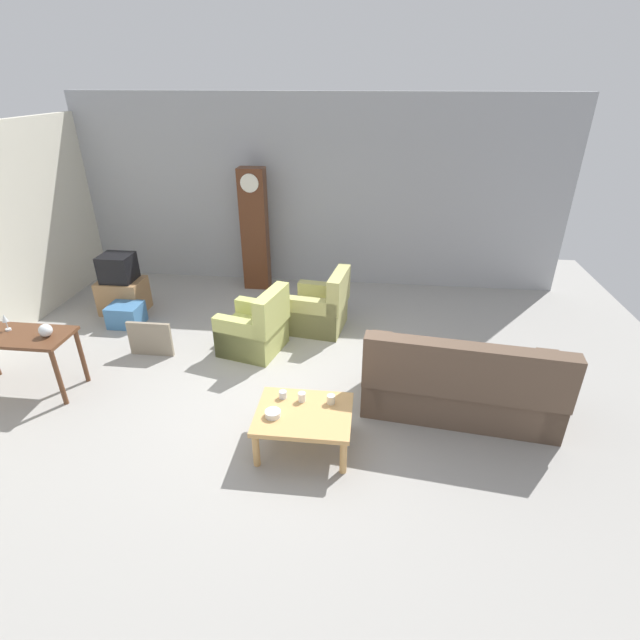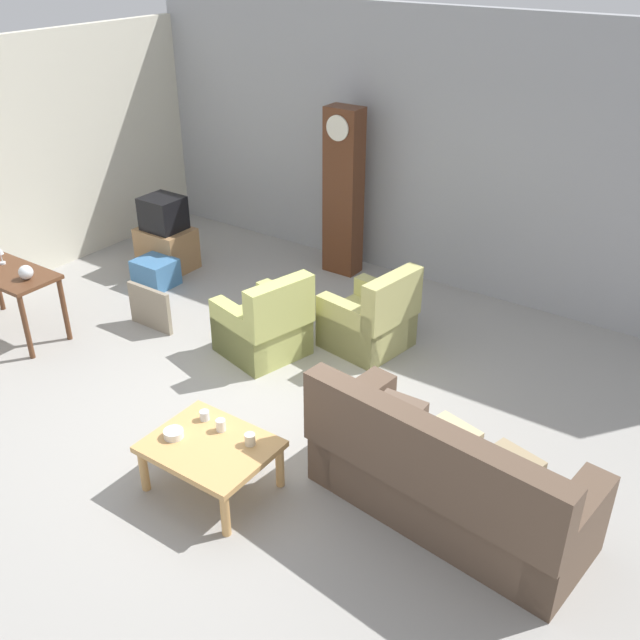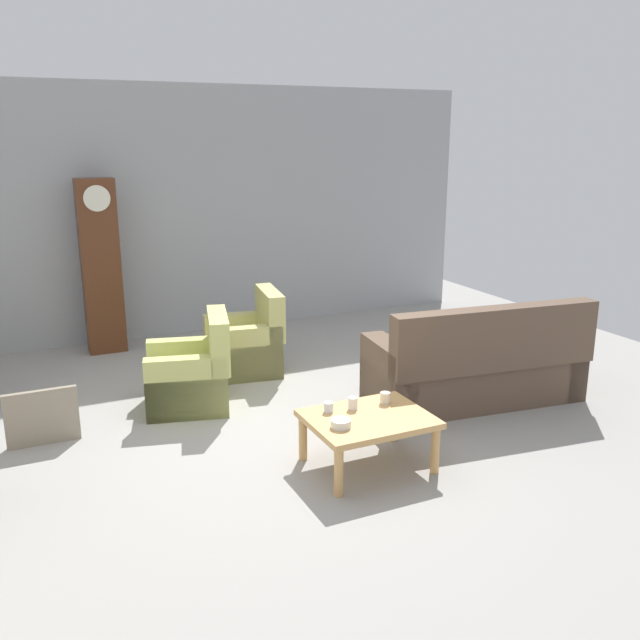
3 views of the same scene
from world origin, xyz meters
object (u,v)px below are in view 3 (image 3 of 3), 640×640
Objects in this scene: coffee_table_wood at (368,423)px; bowl_white_stacked at (341,423)px; grandfather_clock at (101,267)px; armchair_olive_near at (192,376)px; cup_cream_tall at (385,398)px; framed_picture_leaning at (42,417)px; couch_floral at (477,368)px; cup_white_porcelain at (353,403)px; armchair_olive_far at (247,345)px; cup_blue_rimmed at (329,407)px.

bowl_white_stacked is at bearing -162.07° from coffee_table_wood.
coffee_table_wood is 4.32m from grandfather_clock.
armchair_olive_near reaches higher than cup_cream_tall.
cup_cream_tall reaches higher than framed_picture_leaning.
cup_white_porcelain is (-1.69, -0.56, 0.12)m from couch_floral.
armchair_olive_far is at bearing 133.81° from couch_floral.
couch_floral reaches higher than bowl_white_stacked.
cup_white_porcelain is at bearing -70.36° from grandfather_clock.
cup_white_porcelain is (0.89, -1.65, 0.17)m from armchair_olive_near.
framed_picture_leaning is (-3.97, 0.80, -0.11)m from couch_floral.
armchair_olive_near is at bearing 157.07° from couch_floral.
framed_picture_leaning is (-1.39, -0.29, -0.06)m from armchair_olive_near.
framed_picture_leaning is at bearing 147.27° from cup_blue_rimmed.
armchair_olive_far is at bearing 98.75° from cup_cream_tall.
armchair_olive_far is 5.88× the size of bowl_white_stacked.
armchair_olive_far is (-1.75, 1.83, -0.05)m from couch_floral.
grandfather_clock is 22.23× the size of cup_cream_tall.
cup_cream_tall is at bearing 26.34° from bowl_white_stacked.
coffee_table_wood is 0.34m from cup_blue_rimmed.
couch_floral is 22.13× the size of cup_white_porcelain.
armchair_olive_far is (0.82, 0.74, 0.00)m from armchair_olive_near.
couch_floral is 23.26× the size of cup_cream_tall.
bowl_white_stacked is (2.03, -1.64, 0.22)m from framed_picture_leaning.
cup_white_porcelain is at bearing -88.38° from armchair_olive_far.
couch_floral is 27.30× the size of cup_blue_rimmed.
cup_cream_tall is (-1.39, -0.57, 0.12)m from couch_floral.
grandfather_clock is 4.24m from cup_cream_tall.
cup_cream_tall is (2.58, -1.37, 0.23)m from framed_picture_leaning.
cup_cream_tall reaches higher than coffee_table_wood.
coffee_table_wood is (0.94, -1.83, 0.06)m from armchair_olive_near.
couch_floral is 1.97m from cup_blue_rimmed.
grandfather_clock is at bearing 109.64° from cup_white_porcelain.
armchair_olive_near is at bearing -77.61° from grandfather_clock.
armchair_olive_near is 0.99× the size of coffee_table_wood.
grandfather_clock is 13.36× the size of bowl_white_stacked.
framed_picture_leaning is (-2.21, -1.03, -0.06)m from armchair_olive_far.
bowl_white_stacked is at bearing -156.59° from couch_floral.
coffee_table_wood is 0.32m from bowl_white_stacked.
grandfather_clock is at bearing 109.38° from coffee_table_wood.
cup_cream_tall is (1.67, -3.85, -0.57)m from grandfather_clock.
couch_floral reaches higher than framed_picture_leaning.
cup_white_porcelain is (2.28, -1.37, 0.24)m from framed_picture_leaning.
armchair_olive_near reaches higher than framed_picture_leaning.
coffee_table_wood is 1.60× the size of framed_picture_leaning.
cup_white_porcelain reaches higher than framed_picture_leaning.
cup_cream_tall is at bearing -66.51° from grandfather_clock.
armchair_olive_far is 0.44× the size of grandfather_clock.
coffee_table_wood is 10.20× the size of cup_cream_tall.
framed_picture_leaning reaches higher than coffee_table_wood.
armchair_olive_far is 2.44m from framed_picture_leaning.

